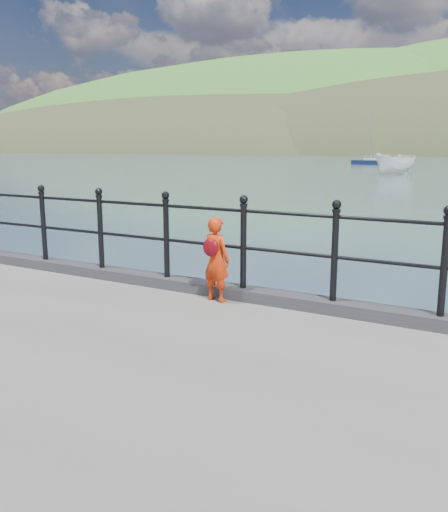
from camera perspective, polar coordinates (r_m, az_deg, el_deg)
The scene contains 6 objects.
ground at distance 7.79m, azimuth -1.50°, elevation -10.73°, with size 600.00×600.00×0.00m, color #2D4251.
kerb at distance 7.32m, azimuth -2.15°, elevation -3.31°, with size 60.00×0.30×0.15m, color #28282B.
railing at distance 7.17m, azimuth -2.20°, elevation 2.49°, with size 18.11×0.11×1.20m.
child at distance 6.83m, azimuth -0.85°, elevation -0.31°, with size 0.43×0.35×1.08m.
launch_white at distance 59.29m, azimuth 17.53°, elevation 9.23°, with size 2.16×5.75×2.22m, color white.
sailboat_left at distance 90.41m, azimuth 15.17°, elevation 9.48°, with size 6.05×2.51×8.38m.
Camera 1 is at (3.73, -6.17, 2.95)m, focal length 38.00 mm.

